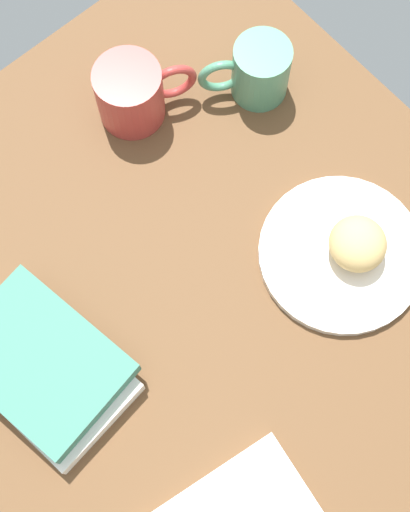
{
  "coord_description": "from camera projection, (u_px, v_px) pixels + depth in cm",
  "views": [
    {
      "loc": [
        -10.82,
        13.44,
        99.96
      ],
      "look_at": [
        12.27,
        -6.86,
        7.0
      ],
      "focal_mm": 52.0,
      "sensor_mm": 36.0,
      "label": 1
    }
  ],
  "objects": [
    {
      "name": "round_plate",
      "position": [
        341.0,
        254.0,
        1.0
      ],
      "size": [
        22.5,
        22.5,
        1.4
      ],
      "primitive_type": "cylinder",
      "color": "silver",
      "rests_on": "dining_table"
    },
    {
      "name": "coffee_mug",
      "position": [
        132.0,
        93.0,
        1.03
      ],
      "size": [
        9.55,
        14.05,
        9.61
      ],
      "color": "#B23833",
      "rests_on": "dining_table"
    },
    {
      "name": "dining_table",
      "position": [
        227.0,
        366.0,
        0.98
      ],
      "size": [
        110.0,
        90.0,
        4.0
      ],
      "primitive_type": "cube",
      "color": "brown",
      "rests_on": "ground"
    },
    {
      "name": "book_stack",
      "position": [
        42.0,
        366.0,
        0.93
      ],
      "size": [
        23.53,
        18.0,
        5.92
      ],
      "color": "silver",
      "rests_on": "dining_table"
    },
    {
      "name": "second_mug",
      "position": [
        258.0,
        71.0,
        1.05
      ],
      "size": [
        9.44,
        12.12,
        9.35
      ],
      "color": "#4C8C6B",
      "rests_on": "dining_table"
    },
    {
      "name": "scone_pastry",
      "position": [
        360.0,
        246.0,
        0.97
      ],
      "size": [
        10.47,
        10.38,
        5.61
      ],
      "primitive_type": "ellipsoid",
      "rotation": [
        0.0,
        0.0,
        2.66
      ],
      "color": "tan",
      "rests_on": "round_plate"
    }
  ]
}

